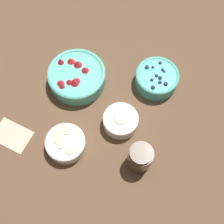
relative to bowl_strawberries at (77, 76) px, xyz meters
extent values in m
plane|color=brown|center=(0.12, -0.09, -0.04)|extent=(4.00, 4.00, 0.00)
cylinder|color=#56B7A8|center=(0.00, 0.00, -0.01)|extent=(0.21, 0.21, 0.06)
torus|color=#56B7A8|center=(0.00, 0.00, 0.02)|extent=(0.21, 0.21, 0.01)
cylinder|color=red|center=(0.00, 0.00, 0.01)|extent=(0.17, 0.17, 0.02)
cone|color=red|center=(0.03, 0.02, 0.03)|extent=(0.04, 0.04, 0.02)
cone|color=red|center=(-0.04, -0.06, 0.03)|extent=(0.04, 0.04, 0.02)
cone|color=red|center=(-0.01, -0.04, 0.03)|extent=(0.04, 0.04, 0.02)
cone|color=red|center=(-0.03, -0.07, 0.03)|extent=(0.03, 0.03, 0.02)
cone|color=red|center=(0.01, -0.04, 0.03)|extent=(0.05, 0.05, 0.03)
cone|color=red|center=(0.01, -0.03, 0.03)|extent=(0.04, 0.04, 0.02)
cone|color=red|center=(-0.03, 0.04, 0.03)|extent=(0.05, 0.05, 0.02)
cone|color=red|center=(-0.07, 0.03, 0.03)|extent=(0.03, 0.03, 0.03)
cone|color=red|center=(0.00, 0.03, 0.03)|extent=(0.04, 0.04, 0.03)
cylinder|color=#47AD9E|center=(0.29, 0.07, -0.01)|extent=(0.16, 0.16, 0.06)
torus|color=#47AD9E|center=(0.29, 0.07, 0.02)|extent=(0.16, 0.16, 0.01)
cylinder|color=navy|center=(0.29, 0.07, 0.01)|extent=(0.13, 0.13, 0.02)
sphere|color=navy|center=(0.30, 0.06, 0.02)|extent=(0.01, 0.01, 0.01)
sphere|color=navy|center=(0.24, 0.09, 0.02)|extent=(0.02, 0.02, 0.02)
sphere|color=navy|center=(0.30, 0.04, 0.02)|extent=(0.01, 0.01, 0.01)
sphere|color=navy|center=(0.26, 0.10, 0.02)|extent=(0.01, 0.01, 0.01)
sphere|color=navy|center=(0.31, 0.09, 0.02)|extent=(0.01, 0.01, 0.01)
sphere|color=navy|center=(0.30, 0.09, 0.02)|extent=(0.01, 0.01, 0.01)
sphere|color=navy|center=(0.27, 0.04, 0.02)|extent=(0.01, 0.01, 0.01)
sphere|color=navy|center=(0.29, 0.12, 0.02)|extent=(0.01, 0.01, 0.01)
sphere|color=navy|center=(0.28, 0.01, 0.02)|extent=(0.02, 0.02, 0.02)
sphere|color=navy|center=(0.28, 0.06, 0.02)|extent=(0.01, 0.01, 0.01)
sphere|color=navy|center=(0.32, 0.04, 0.02)|extent=(0.02, 0.02, 0.02)
cylinder|color=silver|center=(0.04, -0.25, -0.01)|extent=(0.13, 0.13, 0.05)
torus|color=silver|center=(0.04, -0.25, 0.01)|extent=(0.13, 0.13, 0.01)
cylinder|color=beige|center=(0.04, -0.25, 0.00)|extent=(0.11, 0.11, 0.01)
cylinder|color=beige|center=(0.01, -0.25, 0.01)|extent=(0.03, 0.03, 0.01)
cylinder|color=beige|center=(0.03, -0.22, 0.01)|extent=(0.03, 0.03, 0.01)
cylinder|color=beige|center=(0.01, -0.22, 0.01)|extent=(0.03, 0.03, 0.00)
cylinder|color=beige|center=(0.01, -0.23, 0.01)|extent=(0.03, 0.03, 0.01)
cylinder|color=beige|center=(0.02, -0.21, 0.01)|extent=(0.03, 0.03, 0.00)
cylinder|color=beige|center=(0.03, -0.27, 0.01)|extent=(0.02, 0.02, 0.01)
cylinder|color=beige|center=(0.06, -0.28, 0.01)|extent=(0.03, 0.03, 0.01)
cylinder|color=beige|center=(0.00, -0.24, 0.01)|extent=(0.03, 0.03, 0.00)
cylinder|color=white|center=(0.20, -0.13, -0.01)|extent=(0.12, 0.12, 0.05)
torus|color=white|center=(0.20, -0.13, 0.01)|extent=(0.12, 0.12, 0.01)
cylinder|color=white|center=(0.20, -0.13, 0.00)|extent=(0.10, 0.10, 0.01)
ellipsoid|color=white|center=(0.20, -0.13, 0.01)|extent=(0.05, 0.05, 0.02)
cylinder|color=brown|center=(0.29, -0.25, 0.01)|extent=(0.08, 0.08, 0.10)
cylinder|color=#3D2316|center=(0.29, -0.25, 0.00)|extent=(0.07, 0.07, 0.07)
cylinder|color=brown|center=(0.29, -0.25, 0.06)|extent=(0.07, 0.07, 0.01)
cube|color=beige|center=(-0.16, -0.27, -0.04)|extent=(0.15, 0.12, 0.01)
camera|label=1|loc=(0.27, -0.54, 0.99)|focal=50.00mm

